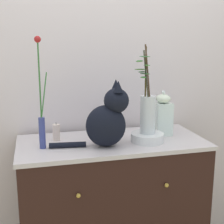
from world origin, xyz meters
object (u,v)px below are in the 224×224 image
object	(u,v)px
cat_sitting	(108,120)
bowl_porcelain	(147,137)
vase_slim_green	(41,115)
candle_pillar	(56,132)
sideboard	(112,208)
jar_lidded_porcelain	(163,115)
vase_glass_clear	(148,111)

from	to	relation	value
cat_sitting	bowl_porcelain	size ratio (longest dim) A/B	2.29
vase_slim_green	candle_pillar	world-z (taller)	vase_slim_green
cat_sitting	vase_slim_green	size ratio (longest dim) A/B	0.74
cat_sitting	candle_pillar	bearing A→B (deg)	147.10
vase_slim_green	bowl_porcelain	size ratio (longest dim) A/B	3.12
sideboard	jar_lidded_porcelain	size ratio (longest dim) A/B	3.92
cat_sitting	vase_slim_green	distance (m)	0.38
sideboard	vase_slim_green	bearing A→B (deg)	-174.55
vase_slim_green	candle_pillar	bearing A→B (deg)	55.56
jar_lidded_porcelain	sideboard	bearing A→B (deg)	-172.66
sideboard	jar_lidded_porcelain	bearing A→B (deg)	7.34
bowl_porcelain	vase_slim_green	bearing A→B (deg)	177.37
sideboard	bowl_porcelain	size ratio (longest dim) A/B	5.69
sideboard	cat_sitting	distance (m)	0.63
vase_glass_clear	vase_slim_green	bearing A→B (deg)	177.23
sideboard	vase_glass_clear	xyz separation A→B (m)	(0.20, -0.07, 0.65)
bowl_porcelain	candle_pillar	world-z (taller)	candle_pillar
candle_pillar	bowl_porcelain	bearing A→B (deg)	-16.27
vase_slim_green	vase_glass_clear	distance (m)	0.62
jar_lidded_porcelain	candle_pillar	bearing A→B (deg)	176.42
sideboard	cat_sitting	size ratio (longest dim) A/B	2.49
cat_sitting	candle_pillar	size ratio (longest dim) A/B	4.06
bowl_porcelain	candle_pillar	xyz separation A→B (m)	(-0.53, 0.16, 0.02)
jar_lidded_porcelain	candle_pillar	world-z (taller)	jar_lidded_porcelain
bowl_porcelain	vase_glass_clear	distance (m)	0.17
sideboard	bowl_porcelain	xyz separation A→B (m)	(0.20, -0.07, 0.49)
vase_slim_green	sideboard	bearing A→B (deg)	5.45
vase_slim_green	cat_sitting	bearing A→B (deg)	-8.44
cat_sitting	vase_glass_clear	size ratio (longest dim) A/B	0.87
vase_glass_clear	cat_sitting	bearing A→B (deg)	-174.32
vase_glass_clear	jar_lidded_porcelain	bearing A→B (deg)	37.70
sideboard	candle_pillar	size ratio (longest dim) A/B	10.10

